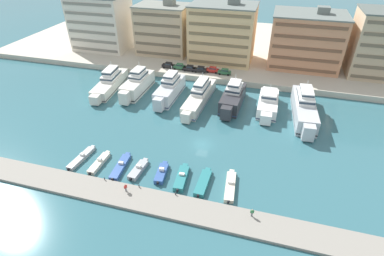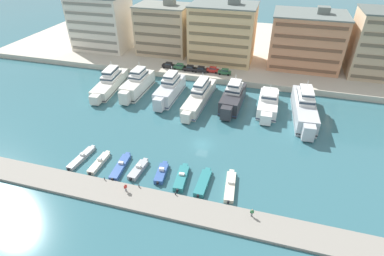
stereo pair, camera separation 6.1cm
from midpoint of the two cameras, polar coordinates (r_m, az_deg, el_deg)
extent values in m
plane|color=#336670|center=(67.20, 1.97, -3.14)|extent=(400.00, 400.00, 0.00)
cube|color=beige|center=(125.99, 9.66, 15.07)|extent=(180.00, 70.00, 1.76)
cube|color=gray|center=(53.50, -3.18, -14.80)|extent=(120.00, 5.48, 0.54)
cube|color=silver|center=(93.85, -15.26, 8.08)|extent=(6.18, 18.21, 2.93)
cube|color=silver|center=(85.95, -17.90, 5.21)|extent=(2.73, 2.52, 2.49)
cube|color=black|center=(94.24, -15.17, 7.56)|extent=(6.24, 18.39, 0.24)
cube|color=white|center=(94.05, -15.13, 9.64)|extent=(4.25, 7.79, 1.47)
cube|color=#233342|center=(94.00, -15.14, 9.72)|extent=(4.30, 7.87, 0.53)
cube|color=white|center=(93.49, -15.26, 10.46)|extent=(3.31, 6.08, 1.47)
cube|color=#233342|center=(93.44, -15.28, 10.54)|extent=(3.36, 6.14, 0.53)
cylinder|color=silver|center=(93.82, -15.14, 11.65)|extent=(0.16, 0.16, 1.80)
cube|color=silver|center=(101.84, -13.09, 10.05)|extent=(3.99, 1.24, 0.20)
cube|color=silver|center=(89.95, -10.23, 8.04)|extent=(4.88, 14.60, 4.12)
cube|color=silver|center=(83.42, -12.68, 5.67)|extent=(2.58, 2.35, 3.50)
cube|color=black|center=(90.53, -10.15, 7.28)|extent=(4.93, 14.75, 0.24)
cube|color=white|center=(89.70, -10.10, 9.90)|extent=(3.71, 6.16, 1.34)
cube|color=#233342|center=(89.65, -10.11, 9.98)|extent=(3.76, 6.23, 0.48)
cube|color=white|center=(89.20, -10.19, 10.66)|extent=(2.89, 4.81, 1.24)
cube|color=#233342|center=(89.15, -10.19, 10.73)|extent=(2.93, 4.86, 0.45)
cylinder|color=silver|center=(89.38, -10.03, 11.78)|extent=(0.16, 0.16, 1.80)
cube|color=silver|center=(96.59, -8.20, 9.48)|extent=(3.94, 0.97, 0.20)
cube|color=silver|center=(85.67, -4.20, 7.12)|extent=(4.79, 15.00, 4.05)
cube|color=silver|center=(78.72, -6.36, 4.51)|extent=(2.51, 2.29, 3.44)
cube|color=#192347|center=(86.27, -4.16, 6.34)|extent=(4.84, 15.15, 0.24)
cube|color=white|center=(85.38, -4.01, 9.15)|extent=(3.63, 6.33, 1.65)
cube|color=#233342|center=(85.31, -4.02, 9.25)|extent=(3.67, 6.40, 0.60)
cube|color=white|center=(84.81, -4.05, 10.01)|extent=(2.83, 4.94, 1.14)
cube|color=#233342|center=(84.77, -4.05, 10.08)|extent=(2.86, 4.99, 0.41)
cylinder|color=silver|center=(85.04, -3.87, 11.16)|extent=(0.16, 0.16, 1.80)
cube|color=silver|center=(92.73, -2.45, 8.73)|extent=(3.83, 0.98, 0.20)
cube|color=silver|center=(82.70, 1.47, 5.79)|extent=(5.16, 20.03, 3.08)
cube|color=silver|center=(73.75, -1.09, 2.10)|extent=(2.35, 2.16, 2.62)
cube|color=#334C7F|center=(83.17, 1.46, 5.18)|extent=(5.21, 20.23, 0.24)
cube|color=white|center=(82.88, 1.81, 7.71)|extent=(3.63, 8.49, 1.71)
cube|color=#233342|center=(82.80, 1.81, 7.81)|extent=(3.68, 8.58, 0.62)
cube|color=white|center=(82.23, 1.83, 8.64)|extent=(2.83, 6.62, 1.26)
cube|color=#233342|center=(82.18, 1.83, 8.72)|extent=(2.87, 6.69, 0.45)
cylinder|color=silver|center=(82.69, 2.11, 9.95)|extent=(0.16, 0.16, 1.80)
cube|color=silver|center=(91.91, 3.45, 8.27)|extent=(3.51, 1.09, 0.20)
cube|color=#333338|center=(82.15, 7.81, 5.57)|extent=(5.47, 14.13, 3.86)
cube|color=#333338|center=(75.16, 6.58, 2.89)|extent=(2.80, 2.56, 3.28)
cube|color=#334C7F|center=(82.74, 7.74, 4.80)|extent=(5.53, 14.27, 0.24)
cube|color=white|center=(81.87, 8.10, 7.52)|extent=(4.06, 6.01, 1.42)
cube|color=#233342|center=(81.81, 8.11, 7.61)|extent=(4.12, 6.07, 0.51)
cube|color=white|center=(81.32, 8.17, 8.33)|extent=(3.17, 4.69, 1.15)
cube|color=#233342|center=(81.27, 8.18, 8.41)|extent=(3.21, 4.73, 0.41)
cylinder|color=silver|center=(81.50, 8.38, 9.52)|extent=(0.16, 0.16, 1.80)
cube|color=#333338|center=(89.07, 8.73, 7.21)|extent=(4.21, 1.07, 0.20)
cube|color=white|center=(82.04, 14.27, 4.43)|extent=(4.93, 12.92, 3.06)
cube|color=white|center=(75.42, 13.90, 1.78)|extent=(2.71, 2.46, 2.60)
cube|color=#192347|center=(82.52, 14.18, 3.83)|extent=(4.98, 13.05, 0.24)
cube|color=white|center=(81.80, 14.55, 6.21)|extent=(3.84, 5.43, 1.73)
cube|color=#233342|center=(81.73, 14.57, 6.31)|extent=(3.89, 5.48, 0.62)
cylinder|color=silver|center=(81.77, 14.76, 7.55)|extent=(0.16, 0.16, 1.80)
cube|color=white|center=(88.49, 14.51, 6.14)|extent=(4.19, 0.90, 0.20)
cube|color=silver|center=(81.23, 20.53, 3.35)|extent=(6.02, 19.52, 4.13)
cube|color=silver|center=(72.12, 21.31, -0.78)|extent=(2.79, 2.56, 3.51)
cube|color=black|center=(81.87, 20.35, 2.54)|extent=(6.08, 19.71, 0.24)
cube|color=white|center=(81.17, 20.84, 5.62)|extent=(4.25, 8.31, 1.67)
cube|color=#233342|center=(81.10, 20.87, 5.72)|extent=(4.30, 8.39, 0.60)
cube|color=white|center=(80.55, 21.05, 6.53)|extent=(3.32, 6.48, 1.24)
cube|color=#233342|center=(80.50, 21.07, 6.60)|extent=(3.36, 6.55, 0.45)
cylinder|color=silver|center=(81.01, 21.18, 7.86)|extent=(0.16, 0.16, 1.80)
cube|color=silver|center=(90.48, 19.85, 6.00)|extent=(4.13, 1.16, 0.20)
cube|color=#9EA3A8|center=(66.93, -20.36, -5.39)|extent=(2.22, 7.50, 0.76)
cube|color=#9EA3A8|center=(69.21, -18.33, -3.49)|extent=(0.89, 0.76, 0.65)
cube|color=silver|center=(66.88, -20.17, -4.71)|extent=(0.88, 0.68, 0.45)
cube|color=#283847|center=(67.00, -20.03, -4.53)|extent=(0.76, 0.15, 0.27)
cube|color=black|center=(64.80, -22.49, -7.24)|extent=(0.39, 0.31, 0.60)
cube|color=beige|center=(64.37, -17.29, -6.41)|extent=(1.65, 6.41, 0.82)
cube|color=beige|center=(66.56, -15.74, -4.59)|extent=(0.86, 0.71, 0.69)
cube|color=silver|center=(64.25, -17.17, -5.70)|extent=(0.86, 0.61, 0.52)
cube|color=#283847|center=(64.38, -17.05, -5.50)|extent=(0.77, 0.09, 0.31)
cube|color=black|center=(62.27, -18.92, -8.18)|extent=(0.36, 0.29, 0.60)
cube|color=#33569E|center=(62.35, -13.48, -7.22)|extent=(2.30, 7.48, 0.77)
cube|color=#33569E|center=(65.13, -12.12, -4.96)|extent=(1.01, 0.85, 0.66)
cube|color=silver|center=(62.34, -13.36, -6.47)|extent=(1.00, 0.67, 0.46)
cube|color=#283847|center=(62.48, -13.27, -6.26)|extent=(0.87, 0.15, 0.27)
cube|color=black|center=(59.72, -14.93, -9.46)|extent=(0.38, 0.31, 0.60)
cube|color=#9EA3A8|center=(60.82, -10.23, -7.88)|extent=(2.20, 5.60, 0.89)
cube|color=#9EA3A8|center=(62.81, -8.86, -6.15)|extent=(1.03, 0.87, 0.76)
cube|color=silver|center=(60.62, -10.11, -7.14)|extent=(1.02, 0.68, 0.52)
cube|color=#283847|center=(60.75, -9.99, -6.93)|extent=(0.89, 0.15, 0.31)
cube|color=black|center=(58.93, -11.62, -9.51)|extent=(0.38, 0.31, 0.60)
cube|color=#33569E|center=(59.36, -5.83, -8.63)|extent=(2.30, 5.39, 0.97)
cube|color=#33569E|center=(61.49, -5.15, -6.80)|extent=(1.04, 0.88, 0.82)
cube|color=silver|center=(59.11, -5.78, -7.82)|extent=(1.02, 0.70, 0.60)
cube|color=#283847|center=(59.26, -5.72, -7.58)|extent=(0.87, 0.18, 0.36)
cube|color=black|center=(57.31, -6.54, -10.37)|extent=(0.39, 0.32, 0.60)
cube|color=teal|center=(58.07, -2.02, -9.57)|extent=(2.42, 6.53, 1.00)
cube|color=teal|center=(60.65, -1.28, -7.30)|extent=(1.10, 0.93, 0.85)
cube|color=silver|center=(57.94, -1.93, -8.76)|extent=(1.08, 0.69, 0.38)
cube|color=#283847|center=(58.10, -1.87, -8.53)|extent=(0.94, 0.16, 0.23)
cube|color=black|center=(55.62, -2.79, -11.80)|extent=(0.38, 0.31, 0.60)
cube|color=teal|center=(57.19, 2.11, -10.47)|extent=(2.00, 6.71, 0.93)
cube|color=teal|center=(59.84, 3.03, -8.08)|extent=(1.05, 0.87, 0.79)
cube|color=black|center=(54.69, 1.14, -12.83)|extent=(0.36, 0.29, 0.60)
cube|color=beige|center=(56.96, 7.29, -11.06)|extent=(2.41, 7.63, 0.86)
cube|color=beige|center=(59.96, 7.60, -8.33)|extent=(1.02, 0.86, 0.73)
cube|color=silver|center=(56.91, 7.38, -10.20)|extent=(1.01, 0.68, 0.46)
cube|color=#283847|center=(57.07, 7.41, -9.96)|extent=(0.87, 0.16, 0.28)
cube|color=black|center=(54.12, 6.97, -13.85)|extent=(0.38, 0.31, 0.60)
cube|color=black|center=(101.37, -4.50, 11.75)|extent=(4.16, 1.86, 0.80)
cube|color=black|center=(101.04, -4.44, 12.13)|extent=(2.16, 1.64, 0.68)
cube|color=#1E2833|center=(101.04, -4.44, 12.13)|extent=(2.12, 1.65, 0.37)
cylinder|color=black|center=(101.29, -5.39, 11.44)|extent=(0.65, 0.24, 0.64)
cylinder|color=black|center=(102.73, -5.03, 11.79)|extent=(0.65, 0.24, 0.64)
cylinder|color=black|center=(100.32, -3.94, 11.28)|extent=(0.65, 0.24, 0.64)
cylinder|color=black|center=(101.78, -3.59, 11.64)|extent=(0.65, 0.24, 0.64)
cube|color=#2D6642|center=(100.22, -2.38, 11.56)|extent=(4.13, 1.77, 0.80)
cube|color=#2D6642|center=(99.90, -2.31, 11.94)|extent=(2.13, 1.60, 0.68)
cube|color=#1E2833|center=(99.90, -2.31, 11.94)|extent=(2.09, 1.61, 0.37)
cylinder|color=black|center=(100.00, -3.28, 11.23)|extent=(0.64, 0.23, 0.64)
cylinder|color=black|center=(101.50, -2.98, 11.59)|extent=(0.64, 0.23, 0.64)
cylinder|color=black|center=(99.25, -1.76, 11.09)|extent=(0.64, 0.23, 0.64)
cylinder|color=black|center=(100.76, -1.49, 11.46)|extent=(0.64, 0.23, 0.64)
cube|color=black|center=(98.77, -0.45, 11.24)|extent=(4.10, 1.71, 0.80)
cube|color=black|center=(98.45, -0.37, 11.63)|extent=(2.10, 1.56, 0.68)
cube|color=#1E2833|center=(98.45, -0.37, 11.63)|extent=(2.06, 1.58, 0.37)
cylinder|color=black|center=(98.54, -1.36, 10.93)|extent=(0.64, 0.22, 0.64)
cylinder|color=black|center=(100.03, -1.07, 11.29)|extent=(0.64, 0.22, 0.64)
cylinder|color=black|center=(97.83, 0.18, 10.76)|extent=(0.64, 0.22, 0.64)
cylinder|color=black|center=(99.34, 0.45, 11.13)|extent=(0.64, 0.22, 0.64)
cube|color=black|center=(97.86, 1.65, 11.01)|extent=(4.11, 1.72, 0.80)
cube|color=black|center=(97.55, 1.74, 11.40)|extent=(2.11, 1.57, 0.68)
cube|color=#1E2833|center=(97.55, 1.74, 11.40)|extent=(2.07, 1.58, 0.37)
cylinder|color=black|center=(97.57, 0.74, 10.69)|extent=(0.64, 0.22, 0.64)
cylinder|color=black|center=(99.08, 0.99, 11.06)|extent=(0.64, 0.22, 0.64)
cylinder|color=black|center=(96.97, 2.31, 10.52)|extent=(0.64, 0.22, 0.64)
cylinder|color=black|center=(98.50, 2.54, 10.89)|extent=(0.64, 0.22, 0.64)
cube|color=red|center=(97.82, 3.93, 10.93)|extent=(4.12, 1.75, 0.80)
cube|color=red|center=(97.51, 4.03, 11.32)|extent=(2.12, 1.58, 0.68)
cube|color=#1E2833|center=(97.51, 4.03, 11.32)|extent=(2.08, 1.60, 0.37)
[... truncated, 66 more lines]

